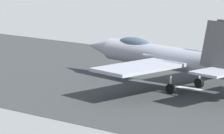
% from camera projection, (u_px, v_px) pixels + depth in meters
% --- Properties ---
extents(ground_plane, '(400.00, 400.00, 0.00)m').
position_uv_depth(ground_plane, '(164.00, 85.00, 51.67)').
color(ground_plane, slate).
extents(runway_strip, '(240.00, 26.00, 0.02)m').
position_uv_depth(runway_strip, '(164.00, 85.00, 51.66)').
color(runway_strip, '#353636').
rests_on(runway_strip, ground).
extents(fighter_jet, '(17.60, 14.93, 5.55)m').
position_uv_depth(fighter_jet, '(169.00, 57.00, 50.38)').
color(fighter_jet, '#989AA4').
rests_on(fighter_jet, ground).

